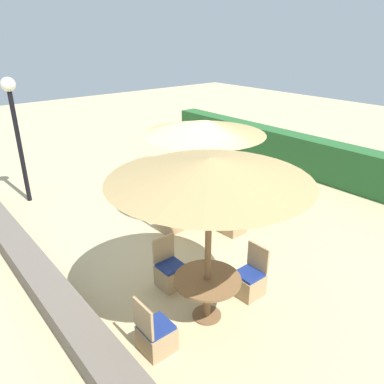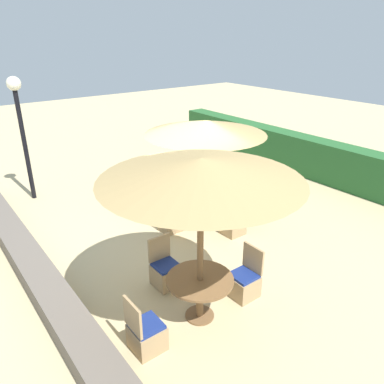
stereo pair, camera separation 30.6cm
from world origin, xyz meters
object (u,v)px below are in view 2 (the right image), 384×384
parasol_front_right (201,170)px  patio_chair_front_right_west (166,272)px  patio_chair_center_north (234,197)px  parasol_center (205,128)px  patio_chair_center_east (233,224)px  patio_chair_center_south (170,221)px  patio_chair_center_west (180,196)px  patio_chair_front_right_south (146,334)px  round_table_front_right (200,287)px  round_table_center (204,196)px  patio_chair_front_right_north (244,283)px  lamp_post (19,115)px

parasol_front_right → patio_chair_front_right_west: bearing=178.0°
patio_chair_center_north → patio_chair_front_right_west: 3.77m
parasol_center → patio_chair_center_east: (1.05, 0.01, -2.05)m
parasol_center → patio_chair_center_east: parasol_center is taller
patio_chair_center_east → patio_chair_center_south: bearing=136.4°
patio_chair_center_west → patio_chair_front_right_south: bearing=48.6°
patio_chair_center_north → parasol_front_right: parasol_front_right is taller
patio_chair_center_east → patio_chair_front_right_west: 2.38m
patio_chair_center_east → patio_chair_front_right_south: 3.80m
patio_chair_center_west → patio_chair_center_south: size_ratio=1.00×
patio_chair_center_south → round_table_front_right: (2.70, -1.25, 0.33)m
parasol_front_right → round_table_front_right: 1.99m
round_table_center → patio_chair_front_right_north: bearing=-26.1°
patio_chair_center_west → patio_chair_center_east: size_ratio=1.00×
patio_chair_front_right_north → patio_chair_front_right_west: bearing=39.9°
patio_chair_center_south → patio_chair_front_right_north: 2.76m
parasol_center → patio_chair_center_east: size_ratio=3.05×
round_table_center → patio_chair_front_right_west: 2.85m
round_table_center → patio_chair_center_north: size_ratio=1.26×
patio_chair_center_west → patio_chair_center_south: 1.46m
parasol_center → patio_chair_front_right_west: 3.49m
parasol_front_right → patio_chair_front_right_west: (-1.05, 0.04, -2.32)m
parasol_center → patio_chair_center_south: size_ratio=3.05×
round_table_center → patio_chair_center_west: 1.07m
patio_chair_front_right_west → patio_chair_center_south: bearing=-126.5°
patio_chair_center_north → patio_chair_front_right_north: (2.83, -2.43, 0.00)m
patio_chair_center_north → patio_chair_front_right_west: size_ratio=1.00×
patio_chair_front_right_north → patio_chair_front_right_west: size_ratio=1.00×
patio_chair_front_right_north → patio_chair_center_west: bearing=-19.3°
parasol_center → patio_chair_front_right_west: (1.67, -2.28, -2.05)m
patio_chair_center_east → patio_chair_front_right_north: 2.20m
patio_chair_front_right_west → parasol_front_right: bearing=88.0°
patio_chair_front_right_south → patio_chair_front_right_west: (-1.11, 1.09, 0.00)m
patio_chair_center_west → parasol_front_right: size_ratio=0.32×
lamp_post → patio_chair_front_right_south: (6.67, -0.33, -2.09)m
patio_chair_center_south → patio_chair_front_right_west: (1.65, -1.22, 0.00)m
parasol_front_right → round_table_front_right: bearing=0.0°
round_table_center → patio_chair_center_south: 1.12m
parasol_center → round_table_center: parasol_center is taller
parasol_front_right → patio_chair_center_west: bearing=148.5°
patio_chair_front_right_north → parasol_front_right: bearing=86.9°
patio_chair_center_east → patio_chair_front_right_south: bearing=-153.0°
round_table_front_right → patio_chair_front_right_north: patio_chair_front_right_north is taller
round_table_center → lamp_post: bearing=-142.0°
patio_chair_front_right_south → parasol_front_right: bearing=92.9°
patio_chair_center_north → round_table_front_right: size_ratio=0.86×
patio_chair_center_south → patio_chair_front_right_south: bearing=-39.9°
patio_chair_center_south → patio_chair_front_right_west: size_ratio=1.00×
parasol_center → patio_chair_front_right_south: size_ratio=3.05×
lamp_post → patio_chair_center_east: 6.17m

